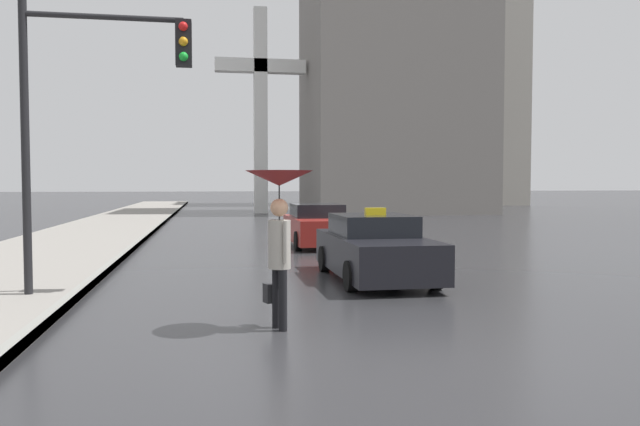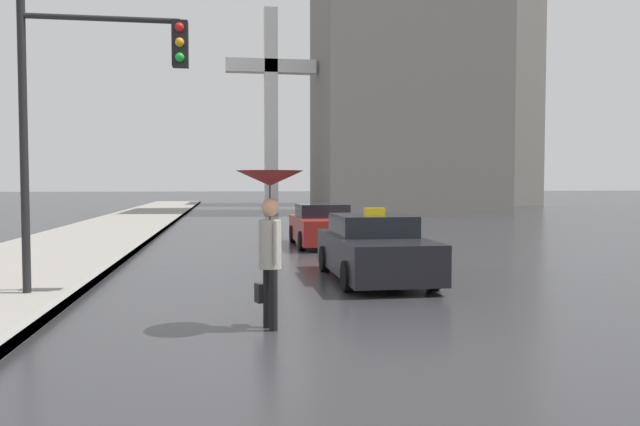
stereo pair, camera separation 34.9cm
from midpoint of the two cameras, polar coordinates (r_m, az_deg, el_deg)
name	(u,v)px [view 1 (the left image)]	position (r m, az deg, el deg)	size (l,w,h in m)	color
ground_plane	(386,360)	(7.55, 4.73, -13.26)	(300.00, 300.00, 0.00)	#2D2D30
taxi	(375,249)	(13.53, 4.28, -3.30)	(1.91, 4.50, 1.55)	black
sedan_red	(318,226)	(20.66, -0.69, -1.21)	(1.91, 4.31, 1.38)	maroon
pedestrian_with_umbrella	(279,207)	(8.83, -4.89, 0.55)	(0.95, 0.95, 2.26)	black
traffic_light	(95,94)	(11.68, -20.71, 10.15)	(2.87, 0.38, 5.24)	black
building_tower_near	(394,49)	(45.40, 6.53, 14.65)	(12.06, 9.32, 22.91)	gray
building_tower_far	(448,25)	(64.19, 11.48, 16.49)	(12.43, 9.84, 34.75)	#A39E93
monument_cross	(260,98)	(43.69, -5.70, 10.46)	(6.17, 0.90, 14.01)	white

